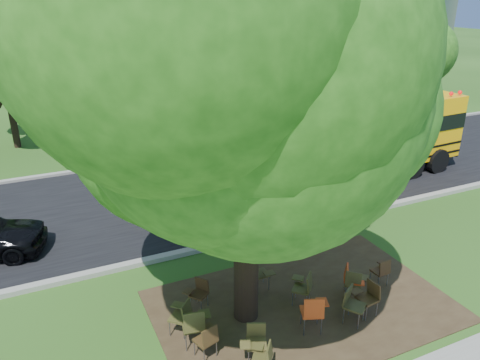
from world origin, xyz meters
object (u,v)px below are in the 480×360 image
chair_0 (208,338)px  chair_13 (382,269)px  chair_11 (304,285)px  chair_9 (199,291)px  chair_3 (255,339)px  chair_4 (314,310)px  chair_5 (352,303)px  chair_6 (368,295)px  chair_7 (354,281)px  chair_8 (182,314)px  chair_1 (195,324)px  main_tree (247,97)px  chair_12 (351,278)px  chair_10 (259,272)px  chair_2 (264,356)px  school_bus (332,139)px

chair_0 → chair_13: bearing=-11.0°
chair_0 → chair_11: 2.84m
chair_9 → chair_11: size_ratio=0.89×
chair_3 → chair_4: chair_4 is taller
chair_5 → chair_0: bearing=-38.0°
chair_4 → chair_6: chair_4 is taller
chair_0 → chair_6: chair_6 is taller
chair_5 → chair_11: chair_5 is taller
chair_5 → chair_7: size_ratio=1.07×
chair_5 → chair_8: 3.82m
chair_0 → chair_1: 0.45m
main_tree → chair_13: size_ratio=11.31×
chair_1 → chair_12: 4.10m
chair_0 → chair_4: bearing=-22.9°
chair_10 → chair_12: size_ratio=1.02×
chair_2 → chair_9: size_ratio=1.01×
chair_2 → chair_7: size_ratio=0.94×
chair_0 → chair_12: bearing=-9.9°
chair_13 → main_tree: bearing=171.6°
school_bus → chair_10: school_bus is taller
chair_5 → chair_10: chair_5 is taller
chair_9 → chair_4: bearing=-172.1°
school_bus → chair_6: (-3.98, -7.22, -1.26)m
chair_8 → chair_13: 5.24m
chair_9 → chair_13: (4.57, -1.12, 0.00)m
chair_0 → chair_3: (0.86, -0.45, 0.01)m
chair_4 → chair_6: (1.51, 0.00, -0.06)m
chair_0 → chair_1: chair_1 is taller
chair_0 → chair_11: size_ratio=0.96×
main_tree → chair_0: size_ratio=10.57×
main_tree → chair_9: bearing=138.0°
chair_0 → chair_6: bearing=-20.6°
main_tree → chair_7: size_ratio=10.53×
main_tree → chair_11: main_tree is taller
chair_0 → chair_11: (2.75, 0.70, 0.02)m
chair_1 → chair_4: (2.52, -0.67, -0.00)m
chair_12 → chair_7: bearing=33.6°
chair_2 → chair_11: chair_11 is taller
chair_5 → chair_9: bearing=-66.2°
chair_10 → main_tree: bearing=-39.1°
chair_2 → chair_10: 2.89m
chair_2 → chair_1: bearing=73.2°
main_tree → chair_3: main_tree is taller
main_tree → chair_2: (-0.46, -1.77, -4.71)m
chair_5 → chair_6: bearing=158.5°
chair_2 → chair_7: (3.14, 1.26, 0.03)m
chair_8 → chair_10: (2.29, 0.78, -0.01)m
chair_6 → chair_5: bearing=94.7°
chair_12 → chair_0: bearing=-46.7°
chair_6 → chair_13: bearing=-60.3°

